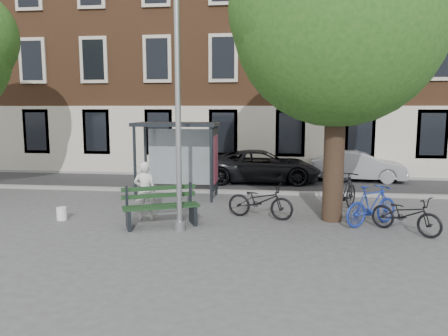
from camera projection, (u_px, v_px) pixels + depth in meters
name	position (u px, v px, depth m)	size (l,w,h in m)	color
ground	(180.00, 230.00, 11.22)	(90.00, 90.00, 0.00)	#4C4C4F
road	(217.00, 183.00, 18.09)	(40.00, 4.00, 0.01)	#28282B
curb_near	(210.00, 191.00, 16.12)	(40.00, 0.25, 0.12)	gray
curb_far	(223.00, 175.00, 20.05)	(40.00, 0.25, 0.12)	gray
building_row	(233.00, 34.00, 23.03)	(30.00, 8.00, 14.00)	brown
lamppost	(178.00, 122.00, 10.83)	(0.28, 0.35, 6.11)	#9EA0A3
tree_right	(340.00, 11.00, 11.31)	(5.76, 5.60, 8.20)	black
bus_shelter	(188.00, 143.00, 15.06)	(2.85, 1.45, 2.62)	#1E2328
painter	(145.00, 191.00, 12.18)	(0.60, 0.39, 1.65)	silver
bench	(161.00, 208.00, 11.60)	(2.08, 1.41, 1.03)	#1E2328
bike_a	(260.00, 201.00, 12.37)	(0.67, 1.92, 1.01)	black
bike_b	(372.00, 205.00, 11.61)	(0.51, 1.82, 1.09)	navy
bike_c	(406.00, 214.00, 10.92)	(0.63, 1.82, 0.95)	black
bike_d	(344.00, 192.00, 13.14)	(0.56, 1.99, 1.20)	black
car_dark	(262.00, 166.00, 18.38)	(2.25, 4.87, 1.35)	black
car_silver	(358.00, 166.00, 18.66)	(1.37, 3.94, 1.30)	#96979D
bucket_b	(62.00, 214.00, 12.23)	(0.28, 0.28, 0.36)	white
notice_sign	(333.00, 159.00, 13.60)	(0.36, 0.04, 2.07)	#9EA0A3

